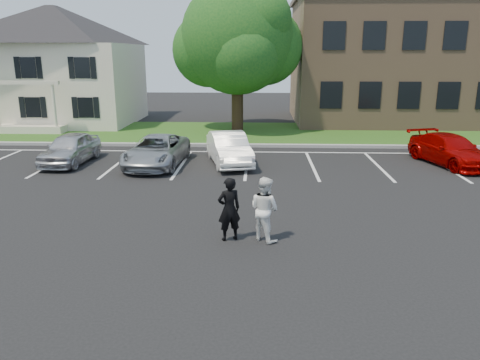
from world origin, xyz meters
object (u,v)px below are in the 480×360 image
(car_red_compact, at_px, (450,150))
(car_silver_minivan, at_px, (157,151))
(office_building, at_px, (457,60))
(tree, at_px, (239,40))
(car_white_sedan, at_px, (229,149))
(man_white_shirt, at_px, (264,209))
(man_black_suit, at_px, (229,209))
(car_silver_west, at_px, (70,148))
(house, at_px, (57,65))

(car_red_compact, bearing_deg, car_silver_minivan, 166.95)
(office_building, distance_m, car_red_compact, 14.96)
(tree, relative_size, car_silver_minivan, 1.93)
(car_white_sedan, xyz_separation_m, car_red_compact, (9.47, 0.26, -0.04))
(office_building, height_order, man_white_shirt, office_building)
(man_black_suit, distance_m, car_white_sedan, 8.49)
(man_white_shirt, height_order, car_silver_west, man_white_shirt)
(car_silver_west, relative_size, car_red_compact, 0.88)
(man_black_suit, bearing_deg, car_silver_west, -70.72)
(car_silver_minivan, bearing_deg, car_red_compact, 6.96)
(tree, height_order, car_silver_minivan, tree)
(house, relative_size, office_building, 0.46)
(office_building, relative_size, car_silver_minivan, 4.91)
(car_white_sedan, bearing_deg, tree, 75.76)
(car_red_compact, bearing_deg, office_building, 52.47)
(tree, height_order, man_white_shirt, tree)
(house, distance_m, car_silver_west, 13.50)
(man_white_shirt, bearing_deg, car_silver_west, -3.88)
(man_black_suit, distance_m, man_white_shirt, 0.90)
(house, bearing_deg, man_white_shirt, -55.92)
(car_silver_minivan, bearing_deg, car_white_sedan, 11.74)
(car_silver_west, bearing_deg, man_black_suit, -45.59)
(man_white_shirt, bearing_deg, house, -15.06)
(man_white_shirt, distance_m, car_red_compact, 11.83)
(man_white_shirt, bearing_deg, car_silver_minivan, -19.81)
(car_silver_minivan, relative_size, car_red_compact, 1.04)
(man_black_suit, height_order, car_silver_west, man_black_suit)
(tree, bearing_deg, house, 166.72)
(man_black_suit, xyz_separation_m, car_red_compact, (8.93, 8.73, -0.19))
(tree, xyz_separation_m, car_red_compact, (9.43, -8.63, -4.71))
(tree, bearing_deg, car_silver_west, -127.29)
(house, distance_m, car_silver_minivan, 15.60)
(man_black_suit, xyz_separation_m, car_white_sedan, (-0.55, 8.47, -0.16))
(office_building, distance_m, car_white_sedan, 20.51)
(car_white_sedan, bearing_deg, car_silver_minivan, 173.93)
(office_building, bearing_deg, man_black_suit, -122.56)
(office_building, bearing_deg, car_silver_minivan, -141.40)
(man_white_shirt, bearing_deg, office_building, -80.07)
(man_white_shirt, height_order, car_silver_minivan, man_white_shirt)
(tree, xyz_separation_m, man_white_shirt, (1.40, -17.32, -4.51))
(man_white_shirt, relative_size, car_silver_minivan, 0.37)
(car_silver_minivan, bearing_deg, man_black_suit, -62.07)
(house, bearing_deg, tree, -13.28)
(office_building, xyz_separation_m, car_silver_minivan, (-17.82, -14.23, -3.52))
(house, distance_m, man_black_suit, 24.14)
(office_building, height_order, tree, tree)
(car_silver_west, xyz_separation_m, car_white_sedan, (6.87, 0.19, 0.01))
(house, relative_size, car_silver_minivan, 2.26)
(house, xyz_separation_m, tree, (12.27, -2.90, 1.52))
(man_black_suit, distance_m, car_red_compact, 12.49)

